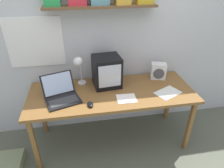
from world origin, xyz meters
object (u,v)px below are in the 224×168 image
at_px(corner_desk, 112,96).
at_px(desk_lamp, 79,64).
at_px(computer_mouse, 90,104).
at_px(loose_paper_near_monitor, 168,93).
at_px(juice_glass, 47,85).
at_px(crt_monitor, 107,71).
at_px(space_heater, 158,71).
at_px(laptop, 61,93).
at_px(open_notebook, 126,98).
at_px(floor_cushion, 3,167).

height_order(corner_desk, desk_lamp, desk_lamp).
xyz_separation_m(computer_mouse, loose_paper_near_monitor, (0.88, 0.09, -0.01)).
bearing_deg(desk_lamp, loose_paper_near_monitor, 0.44).
relative_size(juice_glass, loose_paper_near_monitor, 0.35).
height_order(crt_monitor, computer_mouse, crt_monitor).
distance_m(space_heater, computer_mouse, 1.00).
relative_size(laptop, computer_mouse, 3.84).
bearing_deg(corner_desk, loose_paper_near_monitor, -12.14).
xyz_separation_m(laptop, space_heater, (1.19, 0.26, 0.04)).
bearing_deg(desk_lamp, computer_mouse, -59.55).
distance_m(crt_monitor, computer_mouse, 0.48).
bearing_deg(corner_desk, juice_glass, 165.70).
height_order(desk_lamp, juice_glass, desk_lamp).
bearing_deg(corner_desk, desk_lamp, 149.79).
distance_m(corner_desk, desk_lamp, 0.52).
distance_m(juice_glass, loose_paper_near_monitor, 1.39).
relative_size(juice_glass, open_notebook, 0.55).
xyz_separation_m(corner_desk, floor_cushion, (-1.27, -0.27, -0.63)).
bearing_deg(space_heater, computer_mouse, -138.90).
distance_m(juice_glass, open_notebook, 0.93).
xyz_separation_m(desk_lamp, loose_paper_near_monitor, (0.97, -0.34, -0.27)).
xyz_separation_m(corner_desk, computer_mouse, (-0.27, -0.23, 0.07)).
height_order(loose_paper_near_monitor, floor_cushion, loose_paper_near_monitor).
bearing_deg(floor_cushion, juice_glass, 40.34).
bearing_deg(loose_paper_near_monitor, laptop, 175.40).
xyz_separation_m(space_heater, loose_paper_near_monitor, (-0.01, -0.35, -0.10)).
bearing_deg(juice_glass, space_heater, 1.34).
bearing_deg(laptop, corner_desk, -13.95).
distance_m(corner_desk, floor_cushion, 1.44).
bearing_deg(open_notebook, desk_lamp, 142.38).
height_order(corner_desk, open_notebook, open_notebook).
bearing_deg(open_notebook, computer_mouse, -171.21).
xyz_separation_m(space_heater, open_notebook, (-0.50, -0.38, -0.10)).
relative_size(juice_glass, floor_cushion, 0.30).
distance_m(laptop, juice_glass, 0.28).
distance_m(corner_desk, crt_monitor, 0.29).
relative_size(corner_desk, computer_mouse, 16.79).
distance_m(corner_desk, laptop, 0.57).
bearing_deg(space_heater, floor_cushion, -150.89).
bearing_deg(desk_lamp, laptop, -111.98).
height_order(corner_desk, loose_paper_near_monitor, loose_paper_near_monitor).
bearing_deg(laptop, juice_glass, 109.17).
bearing_deg(juice_glass, laptop, -52.98).
relative_size(laptop, space_heater, 2.12).
relative_size(open_notebook, loose_paper_near_monitor, 0.63).
bearing_deg(loose_paper_near_monitor, desk_lamp, 160.85).
xyz_separation_m(laptop, floor_cushion, (-0.71, -0.23, -0.75)).
height_order(crt_monitor, loose_paper_near_monitor, crt_monitor).
distance_m(desk_lamp, open_notebook, 0.66).
distance_m(laptop, loose_paper_near_monitor, 1.18).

